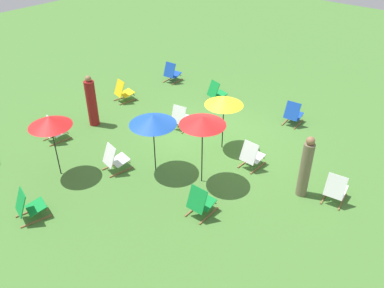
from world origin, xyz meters
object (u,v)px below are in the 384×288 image
(deckchair_7, at_px, (123,92))
(deckchair_8, at_px, (54,130))
(umbrella_2, at_px, (224,101))
(umbrella_3, at_px, (153,120))
(deckchair_5, at_px, (293,114))
(deckchair_6, at_px, (115,159))
(deckchair_11, at_px, (29,206))
(umbrella_0, at_px, (49,121))
(deckchair_12, at_px, (201,202))
(deckchair_10, at_px, (252,156))
(deckchair_1, at_px, (172,73))
(deckchair_4, at_px, (181,118))
(deckchair_9, at_px, (336,189))
(person_0, at_px, (305,168))
(deckchair_2, at_px, (216,93))
(person_1, at_px, (92,102))
(umbrella_1, at_px, (203,121))

(deckchair_7, bearing_deg, deckchair_8, 109.11)
(umbrella_2, distance_m, umbrella_3, 2.29)
(deckchair_8, xyz_separation_m, umbrella_2, (-4.29, -3.07, 1.23))
(deckchair_5, height_order, deckchair_6, same)
(deckchair_6, height_order, deckchair_11, same)
(deckchair_8, distance_m, umbrella_0, 2.30)
(deckchair_12, bearing_deg, deckchair_10, -87.93)
(deckchair_5, height_order, deckchair_12, same)
(deckchair_1, xyz_separation_m, umbrella_0, (-1.89, 6.71, 1.32))
(deckchair_4, bearing_deg, deckchair_7, -13.03)
(deckchair_4, distance_m, deckchair_9, 5.45)
(deckchair_8, distance_m, person_0, 7.68)
(deckchair_5, xyz_separation_m, umbrella_2, (0.96, 2.71, 1.23))
(deckchair_2, bearing_deg, deckchair_10, 156.88)
(deckchair_11, bearing_deg, deckchair_4, -74.12)
(umbrella_0, height_order, umbrella_3, umbrella_0)
(deckchair_2, relative_size, umbrella_0, 0.47)
(person_1, bearing_deg, deckchair_8, -31.19)
(umbrella_1, distance_m, umbrella_3, 1.42)
(umbrella_3, distance_m, person_1, 3.57)
(deckchair_10, relative_size, deckchair_12, 1.00)
(deckchair_7, distance_m, umbrella_0, 4.88)
(deckchair_5, height_order, deckchair_9, same)
(deckchair_4, bearing_deg, umbrella_2, 166.76)
(umbrella_2, xyz_separation_m, person_0, (-2.92, 0.48, -0.76))
(umbrella_1, bearing_deg, umbrella_3, 18.64)
(deckchair_6, height_order, person_1, person_1)
(deckchair_10, bearing_deg, deckchair_8, 29.10)
(umbrella_1, relative_size, umbrella_2, 1.15)
(deckchair_1, distance_m, deckchair_10, 6.51)
(deckchair_10, relative_size, deckchair_11, 0.97)
(deckchair_8, bearing_deg, umbrella_3, -157.82)
(deckchair_1, bearing_deg, deckchair_9, 155.88)
(umbrella_1, bearing_deg, deckchair_1, -40.80)
(umbrella_1, bearing_deg, person_1, -1.31)
(deckchair_4, relative_size, deckchair_10, 1.00)
(umbrella_0, distance_m, umbrella_3, 2.66)
(deckchair_4, bearing_deg, person_0, 162.55)
(umbrella_3, bearing_deg, deckchair_9, -155.84)
(deckchair_12, height_order, person_0, person_0)
(deckchair_7, distance_m, person_1, 1.97)
(deckchair_7, distance_m, deckchair_8, 3.31)
(umbrella_0, bearing_deg, deckchair_10, -136.36)
(deckchair_11, distance_m, person_1, 4.64)
(deckchair_8, xyz_separation_m, person_1, (-0.13, -1.45, 0.45))
(deckchair_4, xyz_separation_m, deckchair_12, (-3.14, 2.85, 0.00))
(person_0, bearing_deg, deckchair_9, -130.48)
(deckchair_2, xyz_separation_m, person_0, (-4.93, 2.85, 0.47))
(deckchair_8, distance_m, deckchair_10, 6.19)
(deckchair_9, bearing_deg, umbrella_2, -10.78)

